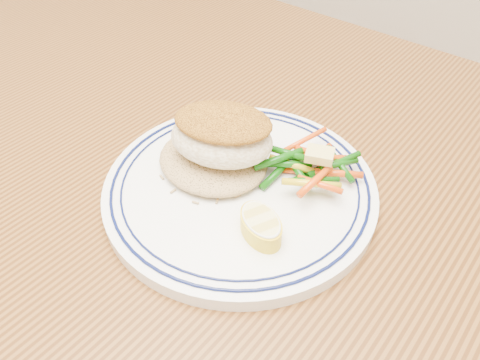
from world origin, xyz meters
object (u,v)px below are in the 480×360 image
(fish_fillet, at_px, (222,135))
(vegetable_pile, at_px, (307,166))
(rice_pilaf, at_px, (213,158))
(lemon_wedge, at_px, (261,225))
(plate, at_px, (240,187))
(dining_table, at_px, (259,269))

(fish_fillet, height_order, vegetable_pile, fish_fillet)
(rice_pilaf, relative_size, lemon_wedge, 1.88)
(plate, distance_m, lemon_wedge, 0.07)
(vegetable_pile, bearing_deg, fish_fillet, -149.20)
(dining_table, distance_m, vegetable_pile, 0.14)
(plate, height_order, rice_pilaf, rice_pilaf)
(rice_pilaf, distance_m, lemon_wedge, 0.11)
(fish_fillet, bearing_deg, dining_table, -12.08)
(rice_pilaf, bearing_deg, plate, -4.71)
(rice_pilaf, height_order, fish_fillet, fish_fillet)
(plate, relative_size, lemon_wedge, 4.36)
(plate, relative_size, rice_pilaf, 2.32)
(fish_fillet, bearing_deg, lemon_wedge, -28.98)
(plate, relative_size, vegetable_pile, 2.64)
(vegetable_pile, xyz_separation_m, lemon_wedge, (0.01, -0.09, -0.00))
(dining_table, bearing_deg, lemon_wedge, -54.81)
(rice_pilaf, relative_size, vegetable_pile, 1.14)
(fish_fillet, bearing_deg, rice_pilaf, -152.58)
(rice_pilaf, relative_size, fish_fillet, 0.95)
(rice_pilaf, distance_m, fish_fillet, 0.03)
(dining_table, distance_m, rice_pilaf, 0.14)
(plate, xyz_separation_m, rice_pilaf, (-0.04, 0.00, 0.02))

